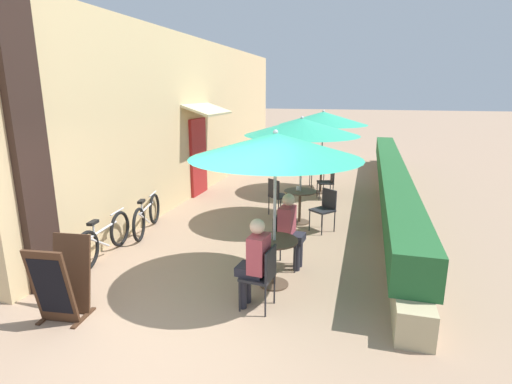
{
  "coord_description": "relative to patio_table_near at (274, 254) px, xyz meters",
  "views": [
    {
      "loc": [
        2.09,
        -3.81,
        2.83
      ],
      "look_at": [
        0.15,
        3.12,
        1.0
      ],
      "focal_mm": 28.0,
      "sensor_mm": 36.0,
      "label": 1
    }
  ],
  "objects": [
    {
      "name": "cafe_chair_near_right",
      "position": [
        -0.01,
        0.69,
        0.02
      ],
      "size": [
        0.44,
        0.44,
        0.87
      ],
      "rotation": [
        0.0,
        0.0,
        10.9
      ],
      "color": "#232328",
      "rests_on": "ground_plane"
    },
    {
      "name": "patio_table_near",
      "position": [
        0.0,
        0.0,
        0.0
      ],
      "size": [
        0.7,
        0.7,
        0.72
      ],
      "color": "brown",
      "rests_on": "ground_plane"
    },
    {
      "name": "seated_patron_near_right",
      "position": [
        0.1,
        0.68,
        0.19
      ],
      "size": [
        0.43,
        0.36,
        1.25
      ],
      "rotation": [
        0.0,
        0.0,
        10.9
      ],
      "color": "#23232D",
      "rests_on": "ground_plane"
    },
    {
      "name": "cafe_facade_wall",
      "position": [
        -3.41,
        5.32,
        1.59
      ],
      "size": [
        0.98,
        13.96,
        4.2
      ],
      "color": "#D6B784",
      "rests_on": "ground_plane"
    },
    {
      "name": "coffee_cup_mid",
      "position": [
        -0.18,
        3.03,
        0.27
      ],
      "size": [
        0.07,
        0.07,
        0.09
      ],
      "color": "white",
      "rests_on": "patio_table_mid"
    },
    {
      "name": "bicycle_second",
      "position": [
        -3.04,
        1.57,
        -0.15
      ],
      "size": [
        0.47,
        1.69,
        0.75
      ],
      "rotation": [
        0.0,
        0.0,
        0.24
      ],
      "color": "black",
      "rests_on": "ground_plane"
    },
    {
      "name": "cafe_chair_mid_right",
      "position": [
        -0.71,
        3.36,
        0.02
      ],
      "size": [
        0.56,
        0.56,
        0.87
      ],
      "rotation": [
        0.0,
        0.0,
        11.9
      ],
      "color": "#232328",
      "rests_on": "ground_plane"
    },
    {
      "name": "seated_patron_near_left",
      "position": [
        -0.1,
        -0.68,
        0.19
      ],
      "size": [
        0.43,
        0.36,
        1.25
      ],
      "rotation": [
        0.0,
        0.0,
        7.75
      ],
      "color": "#23232D",
      "rests_on": "ground_plane"
    },
    {
      "name": "patio_umbrella_mid",
      "position": [
        -0.12,
        3.0,
        1.6
      ],
      "size": [
        2.41,
        2.41,
        2.32
      ],
      "color": "#B7B7BC",
      "rests_on": "ground_plane"
    },
    {
      "name": "bicycle_leaning",
      "position": [
        -3.07,
        0.21,
        -0.15
      ],
      "size": [
        0.24,
        1.73,
        0.75
      ],
      "rotation": [
        0.0,
        0.0,
        0.1
      ],
      "color": "black",
      "rests_on": "ground_plane"
    },
    {
      "name": "cafe_chair_mid_left",
      "position": [
        0.47,
        2.63,
        0.02
      ],
      "size": [
        0.56,
        0.56,
        0.87
      ],
      "rotation": [
        0.0,
        0.0,
        8.76
      ],
      "color": "#232328",
      "rests_on": "ground_plane"
    },
    {
      "name": "cafe_chair_near_left",
      "position": [
        0.01,
        -0.69,
        0.02
      ],
      "size": [
        0.44,
        0.44,
        0.87
      ],
      "rotation": [
        0.0,
        0.0,
        7.75
      ],
      "color": "#232328",
      "rests_on": "ground_plane"
    },
    {
      "name": "cafe_chair_far_right",
      "position": [
        -0.26,
        6.45,
        0.02
      ],
      "size": [
        0.5,
        0.5,
        0.87
      ],
      "rotation": [
        0.0,
        0.0,
        11.28
      ],
      "color": "#232328",
      "rests_on": "ground_plane"
    },
    {
      "name": "menu_board",
      "position": [
        -2.37,
        -1.58,
        0.01
      ],
      "size": [
        0.59,
        0.68,
        1.03
      ],
      "rotation": [
        0.0,
        0.0,
        0.11
      ],
      "color": "#422819",
      "rests_on": "ground_plane"
    },
    {
      "name": "coffee_cup_far",
      "position": [
        -0.08,
        5.91,
        0.27
      ],
      "size": [
        0.07,
        0.07,
        0.09
      ],
      "color": "white",
      "rests_on": "patio_table_far"
    },
    {
      "name": "ground_plane",
      "position": [
        -0.87,
        -1.53,
        -0.5
      ],
      "size": [
        120.0,
        120.0,
        0.0
      ],
      "primitive_type": "plane",
      "color": "#9E7F66"
    },
    {
      "name": "planter_hedge",
      "position": [
        1.88,
        5.35,
        0.04
      ],
      "size": [
        0.6,
        12.96,
        1.01
      ],
      "color": "tan",
      "rests_on": "ground_plane"
    },
    {
      "name": "cafe_chair_far_left",
      "position": [
        0.28,
        5.18,
        0.02
      ],
      "size": [
        0.5,
        0.5,
        0.87
      ],
      "rotation": [
        0.0,
        0.0,
        8.14
      ],
      "color": "#232328",
      "rests_on": "ground_plane"
    },
    {
      "name": "coffee_cup_near",
      "position": [
        -0.08,
        0.01,
        0.27
      ],
      "size": [
        0.07,
        0.07,
        0.09
      ],
      "color": "white",
      "rests_on": "patio_table_near"
    },
    {
      "name": "patio_table_far",
      "position": [
        0.01,
        5.81,
        0.0
      ],
      "size": [
        0.7,
        0.7,
        0.72
      ],
      "color": "brown",
      "rests_on": "ground_plane"
    },
    {
      "name": "patio_umbrella_far",
      "position": [
        0.01,
        5.81,
        1.6
      ],
      "size": [
        2.41,
        2.41,
        2.32
      ],
      "color": "#B7B7BC",
      "rests_on": "ground_plane"
    },
    {
      "name": "patio_table_mid",
      "position": [
        -0.12,
        3.0,
        0.0
      ],
      "size": [
        0.7,
        0.7,
        0.72
      ],
      "color": "brown",
      "rests_on": "ground_plane"
    },
    {
      "name": "patio_umbrella_near",
      "position": [
        -0.0,
        0.0,
        1.6
      ],
      "size": [
        2.41,
        2.41,
        2.32
      ],
      "color": "#B7B7BC",
      "rests_on": "ground_plane"
    }
  ]
}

